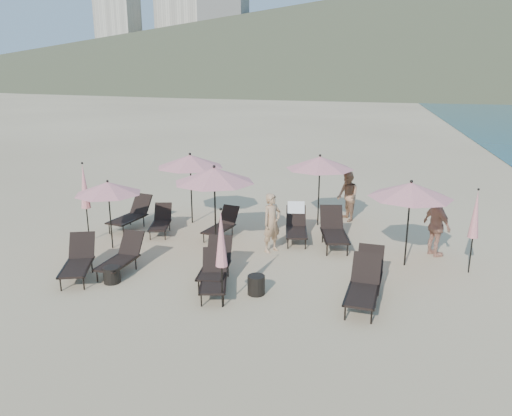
% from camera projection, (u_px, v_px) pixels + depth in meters
% --- Properties ---
extents(ground, '(800.00, 800.00, 0.00)m').
position_uv_depth(ground, '(266.00, 294.00, 11.81)').
color(ground, '#D6BA8C').
rests_on(ground, ground).
extents(volcanic_headland, '(690.00, 690.00, 55.00)m').
position_uv_depth(volcanic_headland, '(499.00, 29.00, 274.96)').
color(volcanic_headland, brown).
rests_on(volcanic_headland, ground).
extents(hotel_skyline, '(109.00, 82.00, 55.00)m').
position_uv_depth(hotel_skyline, '(196.00, 34.00, 279.81)').
color(hotel_skyline, beige).
rests_on(hotel_skyline, ground).
extents(lounger_0, '(1.18, 1.83, 0.98)m').
position_uv_depth(lounger_0, '(78.00, 260.00, 12.64)').
color(lounger_0, black).
rests_on(lounger_0, ground).
extents(lounger_1, '(0.74, 1.66, 0.93)m').
position_uv_depth(lounger_1, '(122.00, 256.00, 12.97)').
color(lounger_1, black).
rests_on(lounger_1, ground).
extents(lounger_2, '(0.80, 1.73, 0.97)m').
position_uv_depth(lounger_2, '(216.00, 263.00, 12.46)').
color(lounger_2, black).
rests_on(lounger_2, ground).
extents(lounger_3, '(0.96, 1.67, 0.90)m').
position_uv_depth(lounger_3, '(214.00, 276.00, 11.78)').
color(lounger_3, black).
rests_on(lounger_3, ground).
extents(lounger_4, '(0.79, 1.73, 0.96)m').
position_uv_depth(lounger_4, '(368.00, 274.00, 11.80)').
color(lounger_4, black).
rests_on(lounger_4, ground).
extents(lounger_5, '(0.83, 1.80, 1.00)m').
position_uv_depth(lounger_5, '(363.00, 286.00, 11.11)').
color(lounger_5, black).
rests_on(lounger_5, ground).
extents(lounger_6, '(0.99, 1.85, 1.01)m').
position_uv_depth(lounger_6, '(132.00, 214.00, 16.61)').
color(lounger_6, black).
rests_on(lounger_6, ground).
extents(lounger_7, '(0.89, 1.57, 0.85)m').
position_uv_depth(lounger_7, '(161.00, 221.00, 16.11)').
color(lounger_7, black).
rests_on(lounger_7, ground).
extents(lounger_8, '(0.92, 1.62, 0.88)m').
position_uv_depth(lounger_8, '(222.00, 224.00, 15.72)').
color(lounger_8, black).
rests_on(lounger_8, ground).
extents(lounger_9, '(0.88, 1.77, 1.06)m').
position_uv_depth(lounger_9, '(296.00, 224.00, 15.46)').
color(lounger_9, black).
rests_on(lounger_9, ground).
extents(lounger_10, '(1.05, 1.95, 1.06)m').
position_uv_depth(lounger_10, '(334.00, 230.00, 14.91)').
color(lounger_10, black).
rests_on(lounger_10, ground).
extents(umbrella_open_0, '(1.93, 1.93, 2.07)m').
position_uv_depth(umbrella_open_0, '(108.00, 188.00, 14.35)').
color(umbrella_open_0, black).
rests_on(umbrella_open_0, ground).
extents(umbrella_open_1, '(2.34, 2.34, 2.52)m').
position_uv_depth(umbrella_open_1, '(214.00, 175.00, 14.17)').
color(umbrella_open_1, black).
rests_on(umbrella_open_1, ground).
extents(umbrella_open_2, '(2.20, 2.20, 2.37)m').
position_uv_depth(umbrella_open_2, '(411.00, 190.00, 12.97)').
color(umbrella_open_2, black).
rests_on(umbrella_open_2, ground).
extents(umbrella_open_3, '(2.28, 2.28, 2.45)m').
position_uv_depth(umbrella_open_3, '(190.00, 161.00, 16.71)').
color(umbrella_open_3, black).
rests_on(umbrella_open_3, ground).
extents(umbrella_open_4, '(2.27, 2.27, 2.44)m').
position_uv_depth(umbrella_open_4, '(320.00, 163.00, 16.45)').
color(umbrella_open_4, black).
rests_on(umbrella_open_4, ground).
extents(umbrella_closed_0, '(0.27, 0.27, 2.31)m').
position_uv_depth(umbrella_closed_0, '(221.00, 239.00, 10.72)').
color(umbrella_closed_0, black).
rests_on(umbrella_closed_0, ground).
extents(umbrella_closed_1, '(0.27, 0.27, 2.27)m').
position_uv_depth(umbrella_closed_1, '(475.00, 215.00, 12.62)').
color(umbrella_closed_1, black).
rests_on(umbrella_closed_1, ground).
extents(umbrella_closed_2, '(0.29, 0.29, 2.48)m').
position_uv_depth(umbrella_closed_2, '(84.00, 187.00, 15.00)').
color(umbrella_closed_2, black).
rests_on(umbrella_closed_2, ground).
extents(side_table_0, '(0.43, 0.43, 0.41)m').
position_uv_depth(side_table_0, '(112.00, 275.00, 12.39)').
color(side_table_0, black).
rests_on(side_table_0, ground).
extents(side_table_1, '(0.42, 0.42, 0.46)m').
position_uv_depth(side_table_1, '(256.00, 285.00, 11.74)').
color(side_table_1, black).
rests_on(side_table_1, ground).
extents(beachgoer_a, '(0.71, 0.75, 1.72)m').
position_uv_depth(beachgoer_a, '(272.00, 223.00, 14.38)').
color(beachgoer_a, tan).
rests_on(beachgoer_a, ground).
extents(beachgoer_b, '(0.97, 1.05, 1.74)m').
position_uv_depth(beachgoer_b, '(347.00, 196.00, 17.33)').
color(beachgoer_b, '#AE7D5A').
rests_on(beachgoer_b, ground).
extents(beachgoer_c, '(0.92, 1.12, 1.78)m').
position_uv_depth(beachgoer_c, '(437.00, 226.00, 14.01)').
color(beachgoer_c, tan).
rests_on(beachgoer_c, ground).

